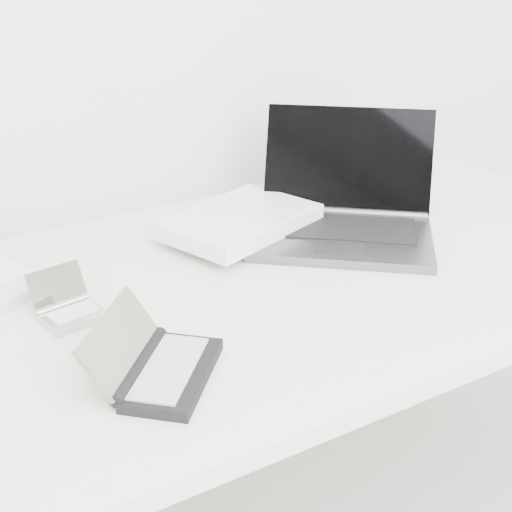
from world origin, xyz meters
TOP-DOWN VIEW (x-y plane):
  - desk at (0.00, 1.55)m, footprint 1.60×0.80m
  - laptop_large at (0.16, 1.67)m, footprint 0.60×0.48m
  - pda_silver at (-0.34, 1.58)m, footprint 0.11×0.11m
  - palmtop_charcoal at (-0.28, 1.35)m, footprint 0.23×0.23m

SIDE VIEW (x-z plane):
  - desk at x=0.00m, z-range 0.32..1.05m
  - pda_silver at x=-0.34m, z-range 0.71..0.78m
  - palmtop_charcoal at x=-0.28m, z-range 0.70..0.79m
  - laptop_large at x=0.16m, z-range 0.66..0.88m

